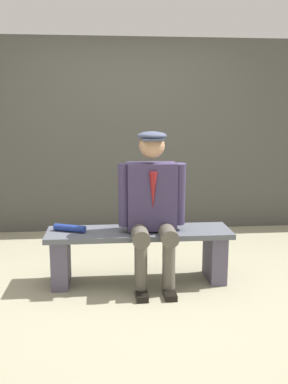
% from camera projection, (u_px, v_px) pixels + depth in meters
% --- Properties ---
extents(ground_plane, '(30.00, 30.00, 0.00)m').
position_uv_depth(ground_plane, '(139.00, 281.00, 3.87)').
color(ground_plane, gray).
extents(bench, '(1.66, 0.44, 0.49)m').
position_uv_depth(bench, '(139.00, 248.00, 3.81)').
color(bench, '#525660').
rests_on(bench, ground).
extents(seated_man, '(0.60, 0.58, 1.37)m').
position_uv_depth(seated_man, '(152.00, 202.00, 3.68)').
color(seated_man, '#3B3254').
rests_on(seated_man, ground).
extents(rolled_magazine, '(0.30, 0.17, 0.06)m').
position_uv_depth(rolled_magazine, '(70.00, 228.00, 3.73)').
color(rolled_magazine, navy).
rests_on(rolled_magazine, bench).
extents(stadium_wall, '(12.00, 0.24, 2.45)m').
position_uv_depth(stadium_wall, '(128.00, 136.00, 5.47)').
color(stadium_wall, '#464541').
rests_on(stadium_wall, ground).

